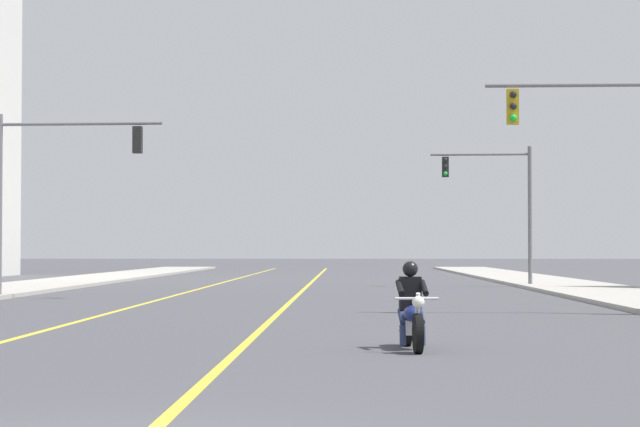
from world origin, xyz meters
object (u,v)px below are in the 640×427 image
(traffic_signal_near_left, at_px, (47,175))
(traffic_signal_near_right, at_px, (616,154))
(motorcycle_with_rider, at_px, (412,314))
(traffic_signal_mid_right, at_px, (501,195))

(traffic_signal_near_left, bearing_deg, traffic_signal_near_right, -29.24)
(motorcycle_with_rider, bearing_deg, traffic_signal_near_right, 61.91)
(traffic_signal_near_right, distance_m, traffic_signal_near_left, 19.36)
(traffic_signal_near_right, relative_size, traffic_signal_mid_right, 1.00)
(traffic_signal_near_left, xyz_separation_m, traffic_signal_mid_right, (16.85, 13.38, -0.07))
(traffic_signal_near_right, bearing_deg, motorcycle_with_rider, -118.09)
(motorcycle_with_rider, xyz_separation_m, traffic_signal_near_right, (5.78, 10.84, 3.50))
(motorcycle_with_rider, distance_m, traffic_signal_near_left, 23.40)
(traffic_signal_near_left, bearing_deg, traffic_signal_mid_right, 38.45)
(traffic_signal_near_right, bearing_deg, traffic_signal_mid_right, 90.10)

